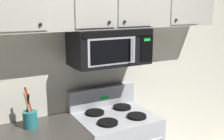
{
  "coord_description": "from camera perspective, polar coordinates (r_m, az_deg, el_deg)",
  "views": [
    {
      "loc": [
        -1.28,
        -1.84,
        1.97
      ],
      "look_at": [
        0.0,
        0.49,
        1.35
      ],
      "focal_mm": 44.69,
      "sensor_mm": 36.0,
      "label": 1
    }
  ],
  "objects": [
    {
      "name": "over_range_microwave",
      "position": [
        2.73,
        -0.52,
        4.82
      ],
      "size": [
        0.76,
        0.43,
        0.35
      ],
      "color": "black"
    },
    {
      "name": "back_wall",
      "position": [
        2.98,
        -2.77,
        1.14
      ],
      "size": [
        5.2,
        0.1,
        2.7
      ],
      "primitive_type": "cube",
      "color": "silver",
      "rests_on": "ground_plane"
    },
    {
      "name": "utensil_crock_teal",
      "position": [
        2.62,
        -16.46,
        -9.3
      ],
      "size": [
        0.12,
        0.12,
        0.38
      ],
      "color": "teal",
      "rests_on": "counter_segment"
    }
  ]
}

